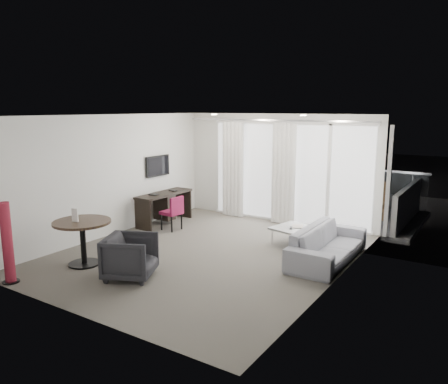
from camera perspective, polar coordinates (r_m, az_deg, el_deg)
The scene contains 28 objects.
floor at distance 8.41m, azimuth -2.23°, elevation -8.03°, with size 5.00×6.00×0.00m, color #57524A.
ceiling at distance 7.96m, azimuth -2.37°, elevation 9.96°, with size 5.00×6.00×0.00m, color white.
wall_left at distance 9.72m, azimuth -14.49°, elevation 2.10°, with size 0.00×6.00×2.60m, color silver.
wall_right at distance 6.99m, azimuth 14.78°, elevation -1.27°, with size 0.00×6.00×2.60m, color silver.
wall_front at distance 5.94m, azimuth -19.13°, elevation -3.66°, with size 5.00×0.00×2.60m, color silver.
window_panel at distance 10.53m, azimuth 8.41°, elevation 2.44°, with size 4.00×0.02×2.38m, color white, non-canonical shape.
window_frame at distance 10.52m, azimuth 8.38°, elevation 2.43°, with size 4.10×0.06×2.44m, color white, non-canonical shape.
curtain_left at distance 11.05m, azimuth 1.19°, elevation 2.96°, with size 0.60×0.20×2.38m, color silver, non-canonical shape.
curtain_right at distance 10.40m, azimuth 7.78°, elevation 2.36°, with size 0.60×0.20×2.38m, color silver, non-canonical shape.
curtain_track at distance 10.40m, azimuth 6.70°, elevation 9.30°, with size 4.80×0.04×0.04m, color #B2B2B7, non-canonical shape.
downlight_a at distance 9.79m, azimuth -1.30°, elevation 10.09°, with size 0.12×0.12×0.02m, color #FFE0B2.
downlight_b at distance 8.79m, azimuth 10.31°, elevation 9.83°, with size 0.12×0.12×0.02m, color #FFE0B2.
desk at distance 10.55m, azimuth -7.79°, elevation -2.11°, with size 0.49×1.58×0.74m, color black, non-canonical shape.
tv at distance 10.71m, azimuth -8.66°, elevation 3.39°, with size 0.05×0.80×0.50m, color black, non-canonical shape.
desk_chair at distance 9.97m, azimuth -6.89°, elevation -2.73°, with size 0.43×0.40×0.78m, color maroon, non-canonical shape.
round_table at distance 8.12m, azimuth -17.92°, elevation -6.34°, with size 1.00×1.00×0.80m, color #312217, non-canonical shape.
menu_card at distance 8.01m, azimuth -18.81°, elevation -4.23°, with size 0.13×0.02×0.23m, color white, non-canonical shape.
red_lamp at distance 7.67m, azimuth -26.45°, elevation -5.98°, with size 0.26×0.26×1.31m, color maroon.
tub_armchair at distance 7.33m, azimuth -12.14°, elevation -8.25°, with size 0.76×0.78×0.71m, color black.
coffee_table at distance 9.01m, azimuth 9.23°, elevation -5.70°, with size 0.79×0.79×0.35m, color gray, non-canonical shape.
remote at distance 8.88m, azimuth 8.74°, elevation -4.69°, with size 0.05×0.16×0.02m, color black, non-canonical shape.
magazine at distance 9.03m, azimuth 9.61°, elevation -4.46°, with size 0.21×0.27×0.02m, color gray, non-canonical shape.
sofa at distance 8.17m, azimuth 13.42°, elevation -6.63°, with size 2.13×0.83×0.62m, color gray.
terrace_slab at distance 12.14m, azimuth 11.20°, elevation -2.58°, with size 5.60×3.00×0.12m, color #4D4D50.
rattan_chair_a at distance 11.17m, azimuth 12.55°, elevation -1.25°, with size 0.58×0.58×0.85m, color brown, non-canonical shape.
rattan_chair_b at distance 11.62m, azimuth 19.04°, elevation -1.04°, with size 0.61×0.61×0.89m, color brown, non-canonical shape.
rattan_table at distance 10.95m, azimuth 14.18°, elevation -2.41°, with size 0.54×0.54×0.54m, color brown, non-canonical shape.
balustrade at distance 13.37m, azimuth 13.58°, elevation 1.01°, with size 5.50×0.06×1.05m, color #B2B2B7, non-canonical shape.
Camera 1 is at (4.56, -6.52, 2.73)m, focal length 35.00 mm.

